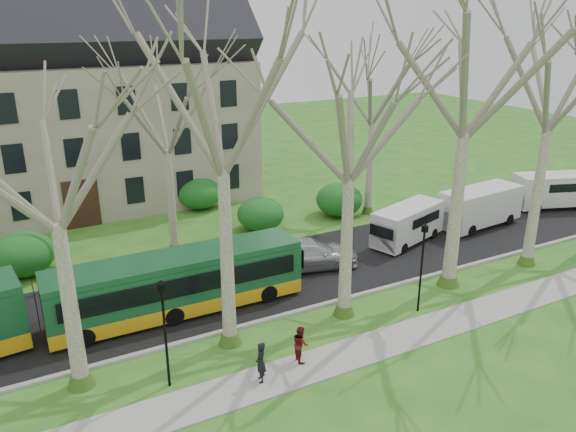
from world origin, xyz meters
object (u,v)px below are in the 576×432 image
object	(u,v)px
van_b	(480,207)
van_c	(554,191)
van_a	(408,224)
sedan	(309,254)
pedestrian_b	(300,344)
pedestrian_a	(261,362)
bus_follow	(178,283)

from	to	relation	value
van_b	van_c	world-z (taller)	van_b
van_a	van_c	size ratio (longest dim) A/B	0.92
sedan	pedestrian_b	distance (m)	8.82
pedestrian_a	pedestrian_b	size ratio (longest dim) A/B	1.07
sedan	van_c	distance (m)	20.57
van_c	pedestrian_a	world-z (taller)	van_c
van_a	van_c	distance (m)	13.46
bus_follow	van_a	bearing A→B (deg)	7.04
van_a	sedan	bearing A→B (deg)	165.37
van_a	van_b	bearing A→B (deg)	-17.61
pedestrian_a	pedestrian_b	distance (m)	2.04
bus_follow	sedan	bearing A→B (deg)	10.26
sedan	bus_follow	bearing A→B (deg)	112.52
van_c	pedestrian_b	bearing A→B (deg)	-142.41
pedestrian_b	van_a	bearing A→B (deg)	-49.10
bus_follow	van_b	world-z (taller)	bus_follow
bus_follow	van_c	bearing A→B (deg)	4.41
pedestrian_a	pedestrian_b	xyz separation A→B (m)	(1.98, 0.48, -0.06)
van_b	van_c	bearing A→B (deg)	-3.18
van_c	pedestrian_b	distance (m)	26.52
van_c	van_b	bearing A→B (deg)	-158.34
sedan	van_c	bearing A→B (deg)	-75.57
sedan	van_c	xyz separation A→B (m)	(20.56, 0.57, 0.44)
bus_follow	pedestrian_a	xyz separation A→B (m)	(1.06, -6.61, -0.64)
van_a	pedestrian_a	xyz separation A→B (m)	(-13.81, -8.29, -0.32)
bus_follow	pedestrian_b	bearing A→B (deg)	-63.01
pedestrian_a	pedestrian_b	world-z (taller)	pedestrian_a
bus_follow	van_b	xyz separation A→B (m)	(20.83, 1.67, -0.19)
van_b	van_a	bearing A→B (deg)	175.05
pedestrian_a	bus_follow	bearing A→B (deg)	-156.94
van_a	pedestrian_b	xyz separation A→B (m)	(-11.82, -7.81, -0.37)
van_b	pedestrian_a	bearing A→B (deg)	-162.12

